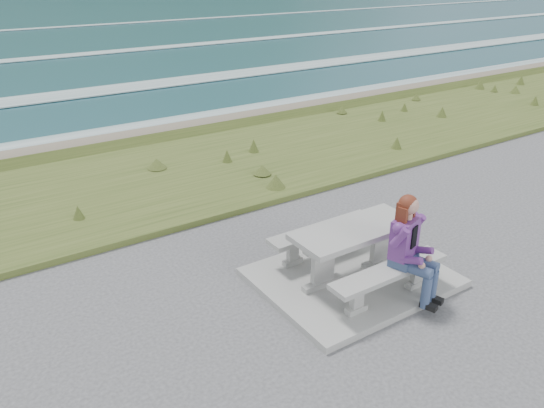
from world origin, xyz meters
name	(u,v)px	position (x,y,z in m)	size (l,w,h in m)	color
concrete_slab	(351,277)	(0.00, 0.00, 0.05)	(2.60, 2.10, 0.10)	#989994
picnic_table	(354,238)	(0.00, 0.00, 0.68)	(1.80, 0.75, 0.75)	#989994
bench_landward	(389,276)	(0.00, -0.70, 0.45)	(1.80, 0.35, 0.45)	#989994
bench_seaward	(322,234)	(0.00, 0.70, 0.45)	(1.80, 0.35, 0.45)	#989994
grass_verge	(197,174)	(0.00, 5.00, 0.00)	(160.00, 4.50, 0.22)	#38481B
shore_drop	(148,139)	(0.00, 7.90, 0.00)	(160.00, 0.80, 2.20)	#635D4A
ocean	(28,86)	(0.00, 25.09, -1.74)	(1600.00, 1600.00, 0.09)	#204F5B
seated_woman	(413,262)	(0.28, -0.83, 0.63)	(0.59, 0.80, 1.43)	navy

